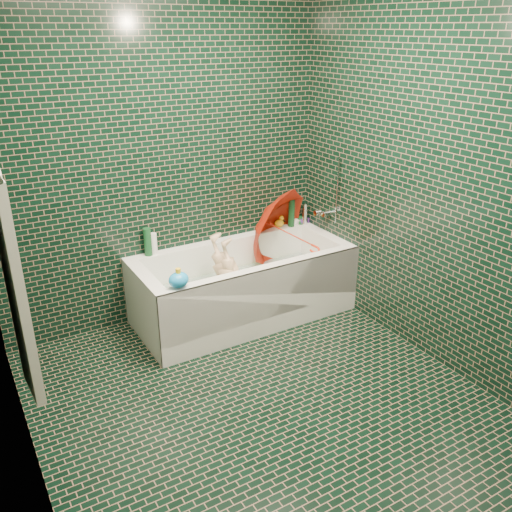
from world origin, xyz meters
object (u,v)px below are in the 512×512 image
child (232,285)px  bathtub (244,292)px  rubber_duck (280,222)px  bath_toy (179,280)px  umbrella (290,234)px

child → bathtub: bearing=92.2°
rubber_duck → bath_toy: size_ratio=0.77×
bath_toy → child: bearing=19.5°
umbrella → bath_toy: bearing=174.5°
bathtub → child: 0.15m
child → rubber_duck: 0.82m
child → umbrella: 0.67m
child → bath_toy: size_ratio=5.42×
umbrella → bath_toy: (-1.17, -0.40, 0.03)m
rubber_duck → bath_toy: bath_toy is taller
child → umbrella: size_ratio=1.23×
bathtub → bath_toy: bath_toy is taller
bathtub → umbrella: 0.63m
bathtub → rubber_duck: (0.56, 0.36, 0.38)m
bathtub → bath_toy: size_ratio=10.99×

